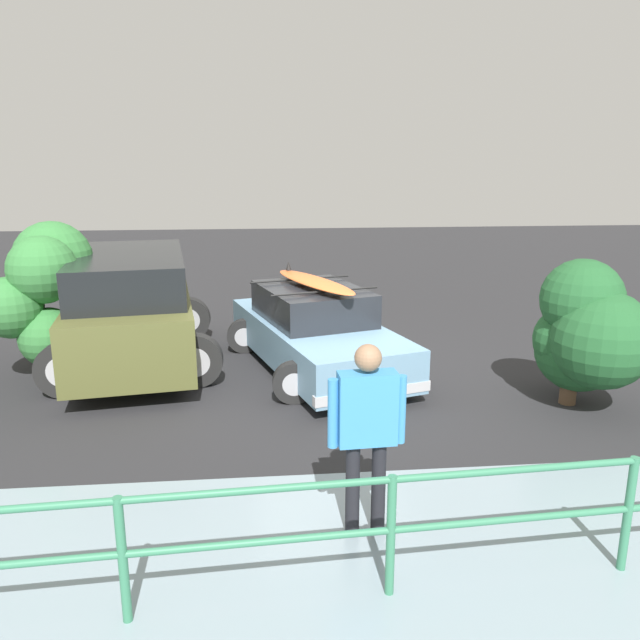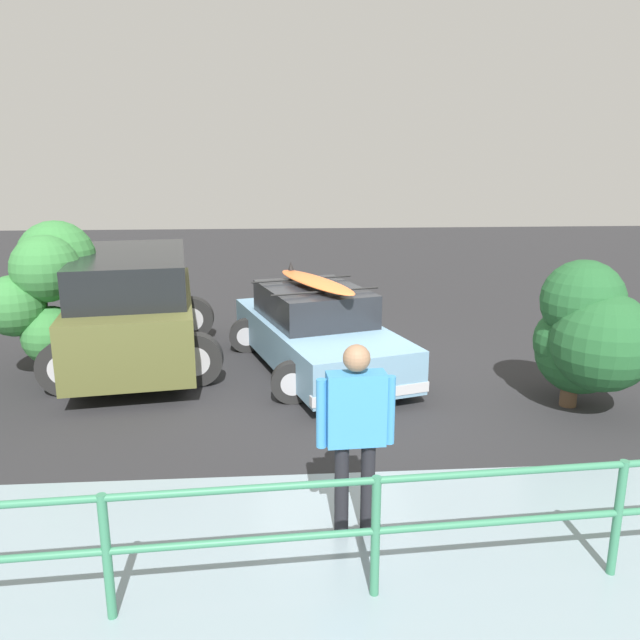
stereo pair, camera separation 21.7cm
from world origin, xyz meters
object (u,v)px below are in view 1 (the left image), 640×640
person_bystander (367,423)px  bush_near_left (584,335)px  sedan_car (315,331)px  bush_near_right (43,284)px  suv_car (133,308)px

person_bystander → bush_near_left: (-3.40, -2.71, -0.06)m
person_bystander → sedan_car: bearing=-89.6°
bush_near_left → person_bystander: bearing=38.5°
person_bystander → bush_near_left: size_ratio=0.87×
bush_near_left → bush_near_right: bush_near_right is taller
bush_near_left → bush_near_right: 7.79m
person_bystander → bush_near_right: (4.14, -4.63, 0.40)m
person_bystander → bush_near_left: bearing=-141.5°
bush_near_right → person_bystander: bearing=131.8°
sedan_car → person_bystander: size_ratio=2.52×
sedan_car → suv_car: 2.97m
person_bystander → bush_near_right: bearing=-48.2°
sedan_car → bush_near_left: (-3.43, 1.95, 0.39)m
suv_car → person_bystander: bearing=120.0°
suv_car → bush_near_left: (-6.35, 2.40, 0.05)m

